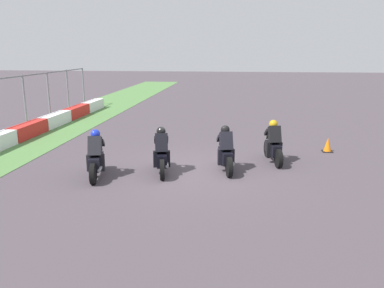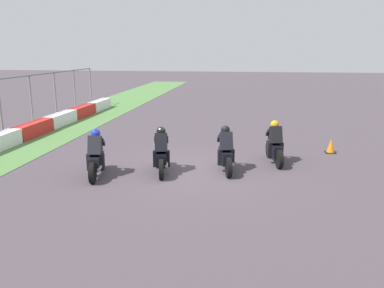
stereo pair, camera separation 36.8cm
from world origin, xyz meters
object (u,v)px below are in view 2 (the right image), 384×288
Objects in this scene: rider_lane_a at (275,146)px; rider_lane_b at (226,153)px; rider_lane_c at (161,154)px; rider_lane_d at (96,157)px; traffic_cone at (331,146)px.

rider_lane_b is (-1.20, 1.66, 0.00)m from rider_lane_a.
rider_lane_a is at bearing -66.28° from rider_lane_b.
rider_lane_c is 2.07m from rider_lane_d.
rider_lane_b and rider_lane_c have the same top height.
rider_lane_c is at bearing 119.87° from traffic_cone.
rider_lane_a is 3.64× the size of traffic_cone.
rider_lane_d is (-2.36, 5.67, 0.00)m from rider_lane_a.
rider_lane_a is 2.05m from rider_lane_b.
rider_lane_a and rider_lane_b have the same top height.
rider_lane_d is 8.93m from traffic_cone.
rider_lane_c is (-1.70, 3.71, 0.00)m from rider_lane_a.
traffic_cone is (3.43, -5.97, -0.37)m from rider_lane_c.
rider_lane_a is 1.00× the size of rider_lane_b.
rider_lane_a reaches higher than traffic_cone.
rider_lane_c is 6.90m from traffic_cone.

